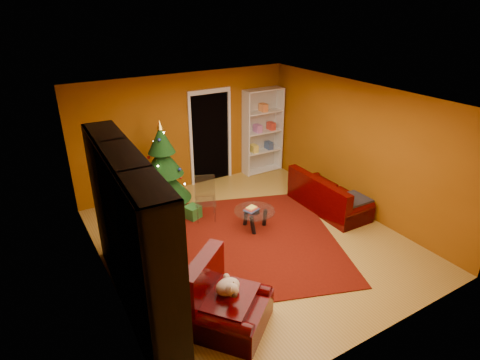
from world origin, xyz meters
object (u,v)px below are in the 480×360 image
gift_box_teal (158,210)px  dog (228,287)px  white_bookshelf (263,132)px  coffee_table (254,219)px  christmas_tree (163,167)px  gift_box_green (193,212)px  media_unit (131,235)px  rug (256,240)px  acrylic_chair (206,202)px  gift_box_red (173,197)px  sofa (329,192)px  armchair (230,302)px

gift_box_teal → dog: bearing=-93.7°
white_bookshelf → coffee_table: size_ratio=2.77×
christmas_tree → gift_box_green: christmas_tree is taller
media_unit → gift_box_green: size_ratio=11.22×
media_unit → dog: size_ratio=7.58×
rug → acrylic_chair: bearing=111.5°
dog → gift_box_red: bearing=40.4°
gift_box_teal → gift_box_green: bearing=-36.1°
media_unit → gift_box_green: 2.71m
gift_box_teal → media_unit: bearing=-116.5°
white_bookshelf → dog: size_ratio=5.35×
dog → rug: bearing=7.7°
gift_box_green → sofa: (2.60, -1.08, 0.25)m
white_bookshelf → gift_box_teal: bearing=-163.6°
christmas_tree → white_bookshelf: (2.81, 0.60, 0.12)m
armchair → rug: bearing=8.8°
dog → sofa: size_ratio=0.23×
sofa → gift_box_teal: bearing=65.5°
gift_box_red → coffee_table: size_ratio=0.29×
christmas_tree → gift_box_green: 1.09m
acrylic_chair → coffee_table: bearing=-27.5°
media_unit → dog: 1.45m
gift_box_red → coffee_table: 2.06m
white_bookshelf → armchair: (-3.31, -4.19, -0.64)m
gift_box_green → dog: (-0.78, -2.81, 0.46)m
gift_box_red → coffee_table: (0.90, -1.85, 0.09)m
media_unit → armchair: size_ratio=2.95×
media_unit → white_bookshelf: 5.27m
media_unit → gift_box_teal: media_unit is taller
rug → media_unit: size_ratio=1.09×
dog → armchair: bearing=-135.0°
gift_box_teal → acrylic_chair: (0.78, -0.59, 0.24)m
gift_box_teal → armchair: size_ratio=0.31×
acrylic_chair → sofa: bearing=2.4°
rug → armchair: (-1.44, -1.57, 0.39)m
gift_box_red → sofa: sofa is taller
armchair → gift_box_green: bearing=36.2°
christmas_tree → gift_box_teal: bearing=-134.8°
gift_box_green → armchair: (-0.79, -2.88, 0.27)m
media_unit → armchair: bearing=-46.3°
christmas_tree → media_unit: bearing=-119.0°
gift_box_red → dog: bearing=-101.1°
dog → sofa: bearing=-11.4°
gift_box_red → acrylic_chair: bearing=-76.4°
gift_box_red → sofa: size_ratio=0.13×
white_bookshelf → media_unit: bearing=-142.8°
christmas_tree → acrylic_chair: 1.13m
christmas_tree → armchair: size_ratio=1.85×
rug → coffee_table: size_ratio=4.28×
coffee_table → rug: bearing=-117.5°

